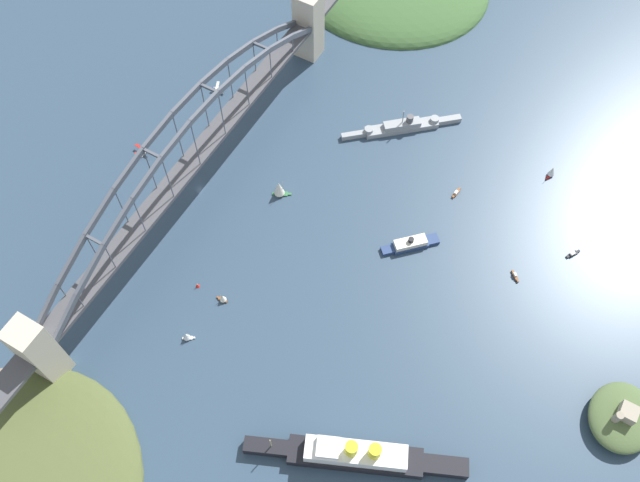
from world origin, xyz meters
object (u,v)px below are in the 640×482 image
at_px(fort_island_mid_harbor, 622,417).
at_px(small_boat_3, 515,276).
at_px(small_boat_4, 279,188).
at_px(small_boat_7, 456,193).
at_px(harbor_ferry_steamer, 411,244).
at_px(channel_marker_buoy, 198,285).
at_px(seaplane_second_in_formation, 142,150).
at_px(harbor_arch_bridge, 192,160).
at_px(small_boat_6, 573,254).
at_px(small_boat_2, 186,336).
at_px(small_boat_0, 552,171).
at_px(naval_cruiser, 403,126).
at_px(seaplane_taxiing_near_bridge, 219,89).
at_px(ocean_liner, 356,455).
at_px(small_boat_1, 223,298).

height_order(fort_island_mid_harbor, small_boat_3, fort_island_mid_harbor).
distance_m(small_boat_4, small_boat_7, 100.03).
height_order(harbor_ferry_steamer, channel_marker_buoy, harbor_ferry_steamer).
bearing_deg(fort_island_mid_harbor, seaplane_second_in_formation, -93.04).
bearing_deg(small_boat_3, fort_island_mid_harbor, 56.21).
height_order(harbor_arch_bridge, small_boat_6, harbor_arch_bridge).
distance_m(small_boat_2, small_boat_6, 207.95).
xyz_separation_m(seaplane_second_in_formation, small_boat_3, (-31.90, 220.52, -1.10)).
bearing_deg(small_boat_0, small_boat_3, 5.45).
relative_size(naval_cruiser, fort_island_mid_harbor, 1.63).
height_order(seaplane_taxiing_near_bridge, seaplane_second_in_formation, seaplane_taxiing_near_bridge).
height_order(seaplane_taxiing_near_bridge, small_boat_4, small_boat_4).
xyz_separation_m(harbor_ferry_steamer, seaplane_second_in_formation, (21.29, -164.42, -0.29)).
relative_size(harbor_arch_bridge, channel_marker_buoy, 112.24).
bearing_deg(seaplane_taxiing_near_bridge, ocean_liner, 49.38).
relative_size(seaplane_second_in_formation, small_boat_3, 1.74).
bearing_deg(small_boat_3, harbor_arch_bridge, -78.37).
bearing_deg(ocean_liner, small_boat_0, 173.80).
bearing_deg(fort_island_mid_harbor, small_boat_4, -98.42).
distance_m(harbor_arch_bridge, seaplane_second_in_formation, 50.35).
bearing_deg(small_boat_1, channel_marker_buoy, -90.55).
distance_m(seaplane_taxiing_near_bridge, small_boat_6, 230.43).
xyz_separation_m(small_boat_0, small_boat_7, (38.68, -41.75, -2.99)).
bearing_deg(seaplane_second_in_formation, small_boat_7, 110.70).
bearing_deg(harbor_ferry_steamer, harbor_arch_bridge, -77.95).
distance_m(harbor_ferry_steamer, seaplane_second_in_formation, 165.79).
bearing_deg(naval_cruiser, ocean_liner, 20.18).
xyz_separation_m(harbor_ferry_steamer, seaplane_taxiing_near_bridge, (-40.90, -152.35, -0.06)).
distance_m(seaplane_second_in_formation, small_boat_1, 110.34).
xyz_separation_m(small_boat_0, small_boat_2, (186.35, -122.57, -0.84)).
bearing_deg(small_boat_0, ocean_liner, -6.20).
xyz_separation_m(small_boat_3, small_boat_7, (-33.06, -48.60, 0.02)).
bearing_deg(small_boat_1, harbor_arch_bridge, -135.41).
xyz_separation_m(naval_cruiser, small_boat_2, (174.54, -33.53, 0.29)).
bearing_deg(small_boat_6, small_boat_1, -51.80).
distance_m(small_boat_2, channel_marker_buoy, 29.38).
bearing_deg(harbor_arch_bridge, small_boat_2, 31.12).
relative_size(harbor_ferry_steamer, small_boat_2, 4.12).
xyz_separation_m(harbor_arch_bridge, small_boat_1, (51.80, 51.07, -23.45)).
xyz_separation_m(ocean_liner, small_boat_3, (-124.36, 28.15, -5.13)).
xyz_separation_m(small_boat_4, small_boat_7, (-49.98, 86.50, -4.97)).
distance_m(harbor_arch_bridge, small_boat_4, 50.24).
xyz_separation_m(small_boat_6, small_boat_7, (-5.11, -70.56, 0.11)).
bearing_deg(channel_marker_buoy, seaplane_taxiing_near_bridge, -150.56).
distance_m(naval_cruiser, harbor_ferry_steamer, 80.99).
height_order(ocean_liner, seaplane_taxiing_near_bridge, ocean_liner).
height_order(naval_cruiser, channel_marker_buoy, naval_cruiser).
xyz_separation_m(seaplane_second_in_formation, small_boat_6, (-59.85, 242.48, -1.19)).
xyz_separation_m(harbor_ferry_steamer, small_boat_6, (-38.56, 78.06, -1.48)).
xyz_separation_m(seaplane_taxiing_near_bridge, small_boat_2, (144.89, 79.04, 0.83)).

